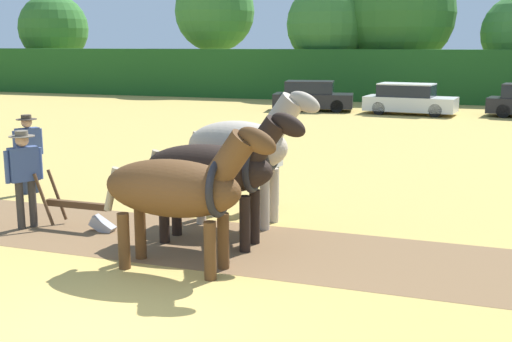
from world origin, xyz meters
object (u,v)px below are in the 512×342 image
at_px(draft_horse_trail_left, 243,146).
at_px(farmer_onlooker_right, 28,147).
at_px(farmer_at_plow, 24,171).
at_px(draft_horse_lead_right, 215,169).
at_px(tree_center_left, 329,25).
at_px(tree_left, 215,12).
at_px(parked_car_far_left, 312,96).
at_px(draft_horse_lead_left, 179,188).
at_px(plow, 83,212).
at_px(parked_car_left, 409,100).
at_px(tree_center, 398,13).
at_px(tree_far_left, 53,29).
at_px(farmer_beside_team, 273,159).

bearing_deg(draft_horse_trail_left, farmer_onlooker_right, 172.39).
height_order(farmer_at_plow, farmer_onlooker_right, farmer_at_plow).
bearing_deg(draft_horse_lead_right, tree_center_left, 99.69).
xyz_separation_m(tree_left, tree_center_left, (8.23, -1.08, -0.96)).
height_order(farmer_onlooker_right, parked_car_far_left, farmer_onlooker_right).
bearing_deg(tree_center_left, draft_horse_lead_left, -81.24).
bearing_deg(plow, draft_horse_lead_right, 0.00).
distance_m(farmer_at_plow, parked_car_left, 22.77).
distance_m(tree_left, draft_horse_lead_right, 35.04).
xyz_separation_m(tree_left, farmer_onlooker_right, (7.81, -30.04, -4.45)).
relative_size(draft_horse_trail_left, farmer_onlooker_right, 1.50).
relative_size(tree_center, draft_horse_lead_right, 2.99).
relative_size(draft_horse_lead_right, farmer_onlooker_right, 1.64).
xyz_separation_m(plow, parked_car_far_left, (-1.20, 22.23, 0.41)).
xyz_separation_m(draft_horse_trail_left, plow, (-2.64, -1.33, -1.16)).
distance_m(tree_center, farmer_onlooker_right, 30.73).
distance_m(tree_center, plow, 32.63).
bearing_deg(tree_far_left, farmer_onlooker_right, -55.10).
bearing_deg(plow, parked_car_far_left, 93.62).
distance_m(tree_left, tree_center_left, 8.35).
xyz_separation_m(tree_far_left, plow, (23.70, -32.07, -4.17)).
height_order(farmer_beside_team, parked_car_far_left, farmer_beside_team).
relative_size(tree_left, parked_car_left, 1.85).
height_order(farmer_at_plow, parked_car_left, farmer_at_plow).
height_order(draft_horse_lead_right, farmer_at_plow, draft_horse_lead_right).
bearing_deg(plow, tree_left, 108.79).
bearing_deg(farmer_onlooker_right, draft_horse_trail_left, 18.88).
bearing_deg(draft_horse_lead_left, farmer_onlooker_right, 147.81).
bearing_deg(tree_far_left, farmer_beside_team, -47.91).
height_order(draft_horse_lead_left, draft_horse_trail_left, draft_horse_trail_left).
xyz_separation_m(tree_center, draft_horse_lead_right, (0.86, -32.23, -3.95)).
xyz_separation_m(tree_left, plow, (10.61, -32.15, -5.20)).
bearing_deg(tree_center_left, draft_horse_trail_left, -80.42).
bearing_deg(tree_center, farmer_onlooker_right, -98.63).
height_order(tree_center, draft_horse_lead_right, tree_center).
bearing_deg(draft_horse_lead_left, tree_far_left, 128.73).
bearing_deg(draft_horse_lead_left, tree_center, 91.97).
xyz_separation_m(plow, farmer_at_plow, (-1.04, -0.25, 0.76)).
distance_m(draft_horse_trail_left, farmer_onlooker_right, 5.51).
bearing_deg(farmer_onlooker_right, parked_car_left, 99.05).
bearing_deg(farmer_at_plow, farmer_onlooker_right, 157.30).
height_order(farmer_beside_team, parked_car_left, farmer_beside_team).
distance_m(parked_car_far_left, parked_car_left, 4.87).
height_order(draft_horse_trail_left, farmer_onlooker_right, draft_horse_trail_left).
xyz_separation_m(draft_horse_lead_right, draft_horse_trail_left, (0.01, 1.35, 0.18)).
height_order(tree_center_left, farmer_at_plow, tree_center_left).
bearing_deg(parked_car_left, plow, -92.89).
distance_m(tree_far_left, draft_horse_trail_left, 40.59).
height_order(draft_horse_lead_left, plow, draft_horse_lead_left).
height_order(draft_horse_lead_left, parked_car_far_left, draft_horse_lead_left).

